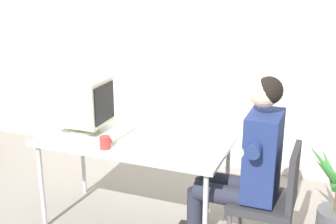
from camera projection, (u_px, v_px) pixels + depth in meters
The scene contains 8 objects.
ground_plane at pixel (136, 223), 3.72m from camera, with size 12.00×12.00×0.00m, color gray.
wall_back at pixel (223, 21), 4.39m from camera, with size 8.00×0.10×3.00m, color beige.
desk at pixel (135, 145), 3.50m from camera, with size 1.46×0.73×0.75m.
crt_monitor at pixel (83, 102), 3.58m from camera, with size 0.39×0.34×0.43m.
keyboard at pixel (113, 135), 3.52m from camera, with size 0.19×0.43×0.03m.
office_chair at pixel (272, 196), 3.17m from camera, with size 0.43×0.43×0.85m.
person_seated at pixel (246, 162), 3.16m from camera, with size 0.74×0.57×1.33m.
desk_mug at pixel (105, 142), 3.29m from camera, with size 0.08×0.09×0.09m.
Camera 1 is at (1.42, -2.93, 2.02)m, focal length 48.50 mm.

